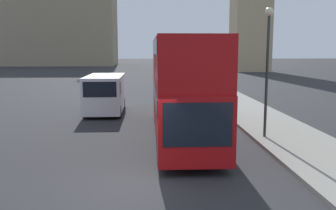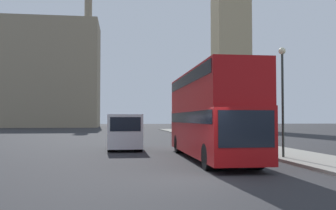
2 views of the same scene
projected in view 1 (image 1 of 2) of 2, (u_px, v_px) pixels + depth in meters
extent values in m
plane|color=#28282B|center=(135.00, 186.00, 11.00)|extent=(300.00, 300.00, 0.00)
cube|color=gray|center=(53.00, 11.00, 92.35)|extent=(30.54, 15.10, 26.79)
cube|color=#A80F11|center=(182.00, 106.00, 16.83)|extent=(2.42, 11.05, 2.27)
cube|color=#A80F11|center=(182.00, 60.00, 16.53)|extent=(2.42, 10.83, 1.87)
cube|color=black|center=(182.00, 91.00, 16.73)|extent=(2.46, 10.61, 0.55)
cube|color=black|center=(182.00, 47.00, 16.44)|extent=(2.46, 10.39, 0.55)
cube|color=black|center=(198.00, 125.00, 11.32)|extent=(2.13, 0.03, 1.36)
cylinder|color=black|center=(167.00, 148.00, 13.10)|extent=(0.68, 1.08, 1.08)
cylinder|color=black|center=(216.00, 148.00, 13.19)|extent=(0.68, 1.08, 1.08)
cylinder|color=black|center=(160.00, 112.00, 20.74)|extent=(0.68, 1.08, 1.08)
cylinder|color=black|center=(191.00, 111.00, 20.83)|extent=(0.68, 1.08, 1.08)
cube|color=white|center=(105.00, 93.00, 23.41)|extent=(2.19, 5.12, 2.16)
cube|color=black|center=(100.00, 90.00, 20.80)|extent=(1.86, 0.02, 0.86)
cube|color=black|center=(102.00, 88.00, 21.70)|extent=(2.22, 0.92, 0.69)
cylinder|color=black|center=(88.00, 112.00, 21.79)|extent=(0.55, 0.73, 0.73)
cylinder|color=black|center=(116.00, 112.00, 21.87)|extent=(0.55, 0.73, 0.73)
cylinder|color=black|center=(96.00, 103.00, 25.23)|extent=(0.55, 0.73, 0.73)
cylinder|color=black|center=(121.00, 103.00, 25.31)|extent=(0.55, 0.73, 0.73)
cylinder|color=#2D332D|center=(267.00, 78.00, 16.19)|extent=(0.12, 0.12, 5.21)
sphere|color=beige|center=(269.00, 12.00, 15.78)|extent=(0.36, 0.36, 0.36)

